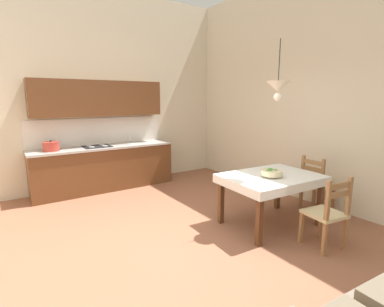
{
  "coord_description": "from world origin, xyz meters",
  "views": [
    {
      "loc": [
        -1.75,
        -2.97,
        1.85
      ],
      "look_at": [
        0.39,
        0.21,
        1.12
      ],
      "focal_mm": 27.12,
      "sensor_mm": 36.0,
      "label": 1
    }
  ],
  "objects_px": {
    "fruit_bowl": "(271,173)",
    "dining_chair_window_side": "(316,185)",
    "dining_table": "(271,183)",
    "pendant_lamp": "(278,87)",
    "kitchen_cabinetry": "(103,148)",
    "dining_chair_camera_side": "(327,214)"
  },
  "relations": [
    {
      "from": "fruit_bowl",
      "to": "dining_chair_window_side",
      "type": "bearing_deg",
      "value": -0.96
    },
    {
      "from": "dining_table",
      "to": "dining_chair_window_side",
      "type": "xyz_separation_m",
      "value": [
        1.03,
        -0.08,
        -0.19
      ]
    },
    {
      "from": "dining_table",
      "to": "fruit_bowl",
      "type": "xyz_separation_m",
      "value": [
        -0.07,
        -0.06,
        0.18
      ]
    },
    {
      "from": "dining_chair_window_side",
      "to": "pendant_lamp",
      "type": "distance_m",
      "value": 1.89
    },
    {
      "from": "dining_chair_window_side",
      "to": "pendant_lamp",
      "type": "bearing_deg",
      "value": 179.87
    },
    {
      "from": "kitchen_cabinetry",
      "to": "dining_chair_window_side",
      "type": "xyz_separation_m",
      "value": [
        2.51,
        -3.19,
        -0.41
      ]
    },
    {
      "from": "kitchen_cabinetry",
      "to": "fruit_bowl",
      "type": "relative_size",
      "value": 9.38
    },
    {
      "from": "kitchen_cabinetry",
      "to": "pendant_lamp",
      "type": "bearing_deg",
      "value": -65.84
    },
    {
      "from": "dining_chair_window_side",
      "to": "fruit_bowl",
      "type": "xyz_separation_m",
      "value": [
        -1.1,
        0.02,
        0.37
      ]
    },
    {
      "from": "dining_table",
      "to": "pendant_lamp",
      "type": "height_order",
      "value": "pendant_lamp"
    },
    {
      "from": "dining_table",
      "to": "pendant_lamp",
      "type": "distance_m",
      "value": 1.37
    },
    {
      "from": "kitchen_cabinetry",
      "to": "dining_chair_camera_side",
      "type": "xyz_separation_m",
      "value": [
        1.52,
        -3.98,
        -0.41
      ]
    },
    {
      "from": "kitchen_cabinetry",
      "to": "fruit_bowl",
      "type": "bearing_deg",
      "value": -66.03
    },
    {
      "from": "kitchen_cabinetry",
      "to": "dining_table",
      "type": "bearing_deg",
      "value": -64.62
    },
    {
      "from": "dining_table",
      "to": "dining_chair_window_side",
      "type": "height_order",
      "value": "dining_chair_window_side"
    },
    {
      "from": "kitchen_cabinetry",
      "to": "dining_table",
      "type": "relative_size",
      "value": 1.96
    },
    {
      "from": "kitchen_cabinetry",
      "to": "dining_chair_camera_side",
      "type": "bearing_deg",
      "value": -69.03
    },
    {
      "from": "kitchen_cabinetry",
      "to": "pendant_lamp",
      "type": "height_order",
      "value": "pendant_lamp"
    },
    {
      "from": "dining_chair_camera_side",
      "to": "pendant_lamp",
      "type": "bearing_deg",
      "value": 96.79
    },
    {
      "from": "kitchen_cabinetry",
      "to": "dining_chair_window_side",
      "type": "height_order",
      "value": "kitchen_cabinetry"
    },
    {
      "from": "dining_table",
      "to": "pendant_lamp",
      "type": "bearing_deg",
      "value": -123.18
    },
    {
      "from": "pendant_lamp",
      "to": "dining_chair_camera_side",
      "type": "bearing_deg",
      "value": -83.21
    }
  ]
}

